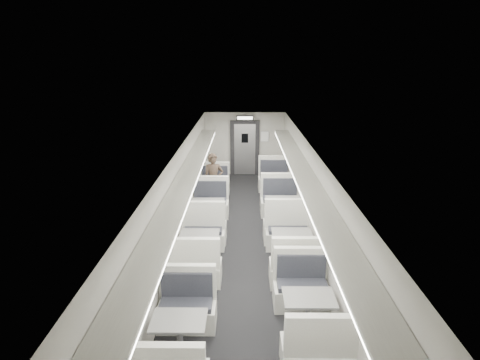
{
  "coord_description": "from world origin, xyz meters",
  "views": [
    {
      "loc": [
        -0.06,
        -7.96,
        4.34
      ],
      "look_at": [
        -0.15,
        1.72,
        1.16
      ],
      "focal_mm": 28.0,
      "sensor_mm": 36.0,
      "label": 1
    }
  ],
  "objects_px": {
    "booth_right_c": "(291,248)",
    "booth_right_d": "(308,315)",
    "booth_left_c": "(200,248)",
    "booth_left_b": "(208,214)",
    "booth_left_a": "(213,191)",
    "booth_left_d": "(180,338)",
    "exit_sign": "(245,118)",
    "passenger": "(214,180)",
    "booth_right_a": "(276,187)",
    "booth_right_b": "(283,213)",
    "vestibule_door": "(245,148)"
  },
  "relations": [
    {
      "from": "exit_sign",
      "to": "booth_left_d",
      "type": "bearing_deg",
      "value": -96.45
    },
    {
      "from": "booth_left_a",
      "to": "passenger",
      "type": "distance_m",
      "value": 0.62
    },
    {
      "from": "booth_left_b",
      "to": "booth_left_c",
      "type": "distance_m",
      "value": 1.82
    },
    {
      "from": "booth_right_a",
      "to": "booth_right_d",
      "type": "bearing_deg",
      "value": -90.0
    },
    {
      "from": "booth_left_a",
      "to": "booth_left_d",
      "type": "bearing_deg",
      "value": -90.0
    },
    {
      "from": "booth_left_a",
      "to": "exit_sign",
      "type": "distance_m",
      "value": 3.19
    },
    {
      "from": "booth_right_b",
      "to": "booth_right_d",
      "type": "height_order",
      "value": "booth_right_b"
    },
    {
      "from": "booth_right_b",
      "to": "booth_right_c",
      "type": "distance_m",
      "value": 1.89
    },
    {
      "from": "booth_left_b",
      "to": "booth_right_c",
      "type": "xyz_separation_m",
      "value": [
        2.0,
        -1.82,
        -0.0
      ]
    },
    {
      "from": "booth_left_c",
      "to": "passenger",
      "type": "height_order",
      "value": "passenger"
    },
    {
      "from": "booth_right_a",
      "to": "passenger",
      "type": "height_order",
      "value": "passenger"
    },
    {
      "from": "booth_right_a",
      "to": "booth_right_c",
      "type": "relative_size",
      "value": 1.03
    },
    {
      "from": "booth_left_d",
      "to": "booth_right_c",
      "type": "xyz_separation_m",
      "value": [
        2.0,
        2.75,
        0.02
      ]
    },
    {
      "from": "booth_left_b",
      "to": "passenger",
      "type": "relative_size",
      "value": 1.29
    },
    {
      "from": "booth_left_a",
      "to": "booth_left_c",
      "type": "height_order",
      "value": "booth_left_c"
    },
    {
      "from": "booth_left_b",
      "to": "booth_right_b",
      "type": "relative_size",
      "value": 0.95
    },
    {
      "from": "vestibule_door",
      "to": "exit_sign",
      "type": "relative_size",
      "value": 3.39
    },
    {
      "from": "booth_left_b",
      "to": "booth_left_d",
      "type": "relative_size",
      "value": 1.08
    },
    {
      "from": "booth_left_b",
      "to": "booth_right_c",
      "type": "bearing_deg",
      "value": -42.29
    },
    {
      "from": "booth_right_b",
      "to": "booth_right_c",
      "type": "bearing_deg",
      "value": -90.0
    },
    {
      "from": "booth_right_d",
      "to": "passenger",
      "type": "height_order",
      "value": "passenger"
    },
    {
      "from": "booth_left_d",
      "to": "booth_right_b",
      "type": "xyz_separation_m",
      "value": [
        2.0,
        4.64,
        0.05
      ]
    },
    {
      "from": "booth_right_a",
      "to": "exit_sign",
      "type": "distance_m",
      "value": 2.99
    },
    {
      "from": "booth_right_a",
      "to": "booth_right_c",
      "type": "bearing_deg",
      "value": -90.0
    },
    {
      "from": "booth_left_c",
      "to": "passenger",
      "type": "bearing_deg",
      "value": 89.14
    },
    {
      "from": "booth_left_b",
      "to": "booth_left_c",
      "type": "xyz_separation_m",
      "value": [
        0.0,
        -1.82,
        -0.02
      ]
    },
    {
      "from": "vestibule_door",
      "to": "booth_left_b",
      "type": "bearing_deg",
      "value": -101.84
    },
    {
      "from": "booth_left_a",
      "to": "booth_right_a",
      "type": "height_order",
      "value": "booth_right_a"
    },
    {
      "from": "booth_right_c",
      "to": "booth_right_d",
      "type": "xyz_separation_m",
      "value": [
        0.0,
        -2.21,
        -0.01
      ]
    },
    {
      "from": "booth_right_b",
      "to": "vestibule_door",
      "type": "distance_m",
      "value": 4.85
    },
    {
      "from": "booth_right_a",
      "to": "passenger",
      "type": "xyz_separation_m",
      "value": [
        -1.95,
        -0.65,
        0.43
      ]
    },
    {
      "from": "exit_sign",
      "to": "booth_right_a",
      "type": "bearing_deg",
      "value": -64.4
    },
    {
      "from": "booth_left_a",
      "to": "booth_right_a",
      "type": "bearing_deg",
      "value": 7.17
    },
    {
      "from": "booth_left_c",
      "to": "booth_right_d",
      "type": "xyz_separation_m",
      "value": [
        2.0,
        -2.21,
        -0.0
      ]
    },
    {
      "from": "booth_right_c",
      "to": "vestibule_door",
      "type": "relative_size",
      "value": 1.0
    },
    {
      "from": "booth_left_d",
      "to": "booth_left_c",
      "type": "bearing_deg",
      "value": 90.0
    },
    {
      "from": "exit_sign",
      "to": "booth_right_d",
      "type": "bearing_deg",
      "value": -83.14
    },
    {
      "from": "booth_left_a",
      "to": "booth_right_c",
      "type": "distance_m",
      "value": 4.26
    },
    {
      "from": "booth_left_b",
      "to": "vestibule_door",
      "type": "distance_m",
      "value": 4.92
    },
    {
      "from": "booth_left_c",
      "to": "exit_sign",
      "type": "xyz_separation_m",
      "value": [
        1.0,
        6.11,
        1.92
      ]
    },
    {
      "from": "booth_right_c",
      "to": "exit_sign",
      "type": "xyz_separation_m",
      "value": [
        -1.0,
        6.1,
        1.9
      ]
    },
    {
      "from": "booth_left_c",
      "to": "booth_right_a",
      "type": "relative_size",
      "value": 0.94
    },
    {
      "from": "booth_left_c",
      "to": "booth_left_d",
      "type": "height_order",
      "value": "booth_left_c"
    },
    {
      "from": "booth_left_a",
      "to": "booth_left_b",
      "type": "bearing_deg",
      "value": -90.0
    },
    {
      "from": "booth_left_d",
      "to": "booth_right_c",
      "type": "distance_m",
      "value": 3.4
    },
    {
      "from": "vestibule_door",
      "to": "exit_sign",
      "type": "distance_m",
      "value": 1.33
    },
    {
      "from": "booth_right_a",
      "to": "booth_right_c",
      "type": "distance_m",
      "value": 4.01
    },
    {
      "from": "booth_left_c",
      "to": "passenger",
      "type": "xyz_separation_m",
      "value": [
        0.05,
        3.37,
        0.46
      ]
    },
    {
      "from": "booth_right_c",
      "to": "vestibule_door",
      "type": "distance_m",
      "value": 6.7
    },
    {
      "from": "exit_sign",
      "to": "booth_left_b",
      "type": "bearing_deg",
      "value": -103.14
    }
  ]
}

